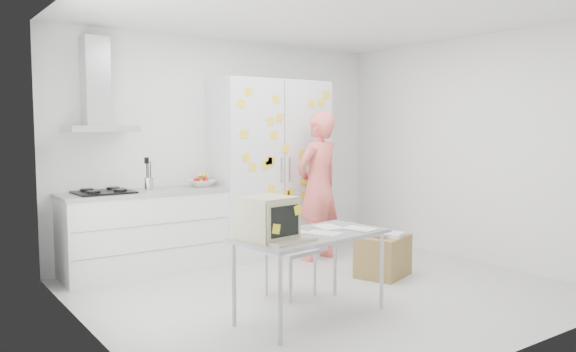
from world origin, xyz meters
TOP-DOWN VIEW (x-y plane):
  - floor at (0.00, 0.00)m, footprint 4.50×4.00m
  - walls at (0.00, 0.72)m, footprint 4.52×4.01m
  - ceiling at (0.00, 0.00)m, footprint 4.50×4.00m
  - counter_run at (-1.20, 1.70)m, footprint 1.84×0.63m
  - range_hood at (-1.65, 1.84)m, footprint 0.70×0.48m
  - tall_cabinet at (0.45, 1.67)m, footprint 1.50×0.68m
  - person at (0.76, 1.07)m, footprint 0.72×0.54m
  - desk at (-0.89, -0.56)m, footprint 1.42×0.85m
  - chair at (-0.41, 0.11)m, footprint 0.46×0.46m
  - cardboard_box at (0.84, 0.04)m, footprint 0.67×0.61m

SIDE VIEW (x-z plane):
  - floor at x=0.00m, z-range -0.02..0.00m
  - cardboard_box at x=0.84m, z-range -0.01..0.47m
  - counter_run at x=-1.20m, z-range -0.17..1.11m
  - chair at x=-0.41m, z-range 0.06..0.96m
  - desk at x=-0.89m, z-range 0.28..1.34m
  - person at x=0.76m, z-range 0.00..1.80m
  - tall_cabinet at x=0.45m, z-range 0.00..2.20m
  - walls at x=0.00m, z-range 0.00..2.70m
  - range_hood at x=-1.65m, z-range 1.45..2.46m
  - ceiling at x=0.00m, z-range 2.69..2.71m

